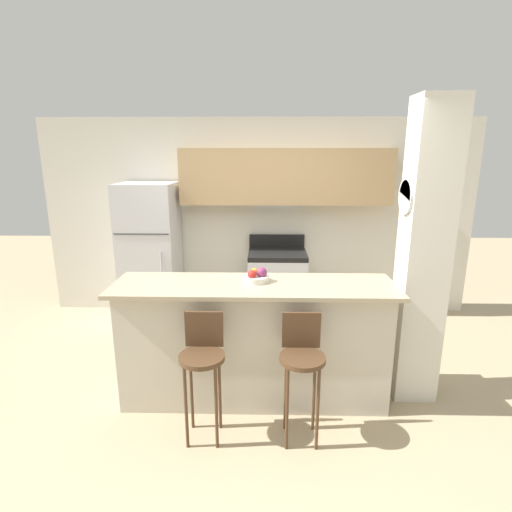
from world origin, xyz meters
name	(u,v)px	position (x,y,z in m)	size (l,w,h in m)	color
ground_plane	(254,396)	(0.00, 0.00, 0.00)	(14.00, 14.00, 0.00)	tan
wall_back	(269,202)	(0.14, 2.01, 1.50)	(5.60, 0.38, 2.55)	silver
pillar_right	(423,256)	(1.41, 0.10, 1.28)	(0.38, 0.32, 2.55)	silver
counter_bar	(254,342)	(0.00, 0.00, 0.54)	(2.36, 0.64, 1.06)	beige
refrigerator	(151,254)	(-1.35, 1.70, 0.88)	(0.68, 0.67, 1.76)	silver
stove_range	(277,285)	(0.25, 1.73, 0.46)	(0.73, 0.63, 1.07)	silver
bar_stool_left	(203,358)	(-0.36, -0.50, 0.65)	(0.34, 0.34, 0.97)	#4C331E
bar_stool_right	(302,360)	(0.36, -0.50, 0.65)	(0.34, 0.34, 0.97)	#4C331E
fruit_bowl	(256,277)	(0.02, 0.07, 1.10)	(0.22, 0.22, 0.12)	silver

